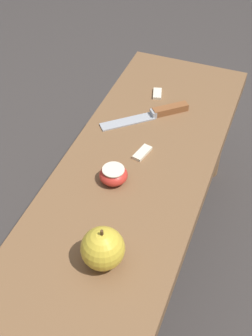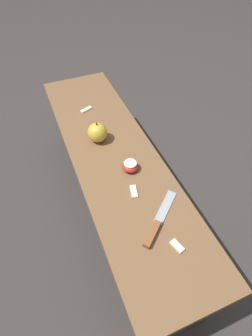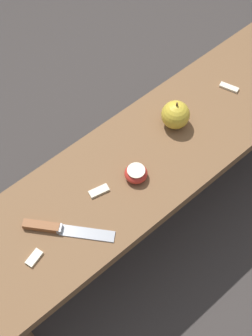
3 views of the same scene
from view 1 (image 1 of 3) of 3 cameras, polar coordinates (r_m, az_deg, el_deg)
name	(u,v)px [view 1 (image 1 of 3)]	position (r m, az deg, el deg)	size (l,w,h in m)	color
ground_plane	(113,307)	(1.35, -1.64, -16.61)	(8.00, 8.00, 0.00)	#383330
wooden_bench	(110,235)	(1.08, -1.99, -8.19)	(1.36, 0.36, 0.39)	brown
knife	(158,113)	(1.29, 3.91, 6.73)	(0.19, 0.21, 0.02)	#9EA0A5
apple_whole	(103,248)	(0.92, -2.85, -9.77)	(0.09, 0.09, 0.10)	gold
apple_cut	(113,175)	(1.09, -1.54, -0.82)	(0.07, 0.07, 0.04)	red
apple_slice_near_knife	(140,152)	(1.17, 1.78, 1.93)	(0.06, 0.04, 0.01)	beige
apple_slice_center	(157,94)	(1.36, 3.84, 9.03)	(0.05, 0.04, 0.01)	beige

